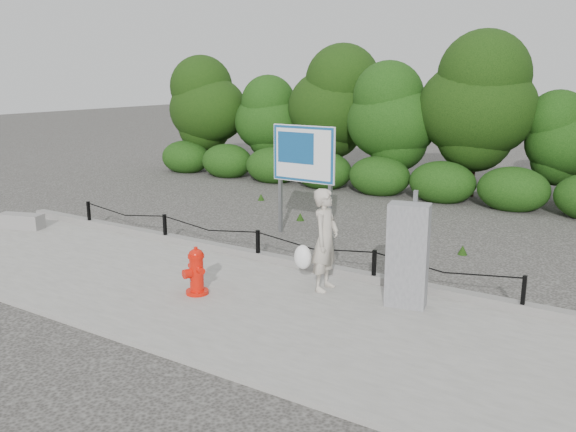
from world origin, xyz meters
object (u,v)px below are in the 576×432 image
Objects in this scene: fire_hydrant at (196,272)px; concrete_block at (21,221)px; pedestrian at (324,241)px; utility_cabinet at (408,255)px; advertising_sign at (304,159)px.

fire_hydrant reaches higher than concrete_block.
pedestrian is at bearing 61.60° from fire_hydrant.
pedestrian is 8.12m from concrete_block.
concrete_block is at bearing 169.84° from utility_cabinet.
utility_cabinet reaches higher than fire_hydrant.
concrete_block is at bearing 86.07° from pedestrian.
utility_cabinet is 4.81m from advertising_sign.
utility_cabinet is at bearing -37.74° from advertising_sign.
fire_hydrant is at bearing -9.39° from concrete_block.
fire_hydrant is at bearing -81.69° from advertising_sign.
utility_cabinet reaches higher than pedestrian.
advertising_sign reaches higher than concrete_block.
fire_hydrant is 2.19m from pedestrian.
fire_hydrant is 0.76× the size of concrete_block.
fire_hydrant is at bearing -167.84° from utility_cabinet.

